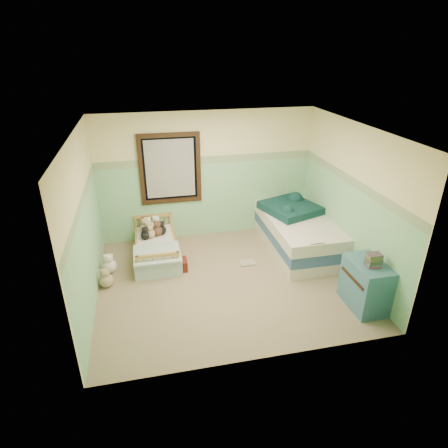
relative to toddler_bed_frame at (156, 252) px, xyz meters
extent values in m
cube|color=brown|center=(1.10, -1.05, -0.10)|extent=(4.20, 3.60, 0.02)
cube|color=silver|center=(1.10, -1.05, 2.42)|extent=(4.20, 3.60, 0.02)
cube|color=beige|center=(1.10, 0.75, 1.16)|extent=(4.20, 0.04, 2.50)
cube|color=beige|center=(1.10, -2.85, 1.16)|extent=(4.20, 0.04, 2.50)
cube|color=beige|center=(-1.00, -1.05, 1.16)|extent=(0.04, 3.60, 2.50)
cube|color=beige|center=(3.20, -1.05, 1.16)|extent=(0.04, 3.60, 2.50)
cube|color=#81BB91|center=(1.10, 0.74, 0.66)|extent=(4.20, 0.01, 1.50)
cube|color=#57835F|center=(1.10, 0.74, 1.48)|extent=(4.20, 0.01, 0.15)
cube|color=black|center=(0.40, 0.71, 1.36)|extent=(1.16, 0.06, 1.36)
cube|color=beige|center=(0.40, 0.72, 1.36)|extent=(0.92, 0.01, 1.12)
cube|color=#BD8044|center=(0.00, 0.00, 0.00)|extent=(0.73, 1.47, 0.19)
cube|color=white|center=(0.00, 0.00, 0.15)|extent=(0.67, 1.41, 0.12)
cube|color=#6DAEE0|center=(0.00, -0.46, 0.23)|extent=(0.80, 0.73, 0.03)
sphere|color=brown|center=(-0.15, 0.50, 0.32)|extent=(0.20, 0.20, 0.20)
sphere|color=white|center=(0.05, 0.50, 0.32)|extent=(0.20, 0.20, 0.20)
sphere|color=tan|center=(-0.10, 0.28, 0.32)|extent=(0.20, 0.20, 0.20)
sphere|color=black|center=(0.13, 0.28, 0.31)|extent=(0.19, 0.19, 0.19)
sphere|color=white|center=(-0.82, -0.37, 0.03)|extent=(0.24, 0.24, 0.24)
sphere|color=tan|center=(-0.85, -0.80, 0.02)|extent=(0.23, 0.23, 0.23)
cube|color=silver|center=(2.65, -0.25, 0.02)|extent=(1.07, 2.13, 0.22)
cube|color=navy|center=(2.65, -0.25, 0.24)|extent=(1.07, 2.13, 0.22)
cube|color=silver|center=(2.65, -0.25, 0.46)|extent=(1.11, 2.17, 0.22)
cube|color=#0D2C31|center=(2.60, 0.05, 0.64)|extent=(1.17, 1.20, 0.14)
cube|color=teal|center=(2.96, -2.14, 0.28)|extent=(0.46, 0.74, 0.74)
cube|color=brown|center=(2.96, -2.21, 0.74)|extent=(0.20, 0.16, 0.19)
cube|color=maroon|center=(0.35, -0.54, 0.00)|extent=(0.31, 0.27, 0.19)
cube|color=#EEB348|center=(1.58, -0.60, -0.08)|extent=(0.28, 0.22, 0.03)
sphere|color=black|center=(-0.17, 0.14, 0.30)|extent=(0.17, 0.17, 0.17)
sphere|color=brown|center=(0.06, 0.25, 0.31)|extent=(0.20, 0.20, 0.20)
sphere|color=white|center=(-0.11, 0.45, 0.32)|extent=(0.21, 0.21, 0.21)
sphere|color=tan|center=(-0.16, 0.42, 0.32)|extent=(0.20, 0.20, 0.20)
sphere|color=tan|center=(-0.08, 0.18, 0.30)|extent=(0.17, 0.17, 0.17)
camera|label=1|loc=(-0.10, -6.27, 3.50)|focal=30.52mm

